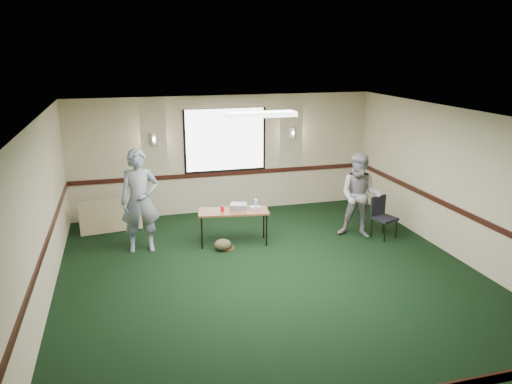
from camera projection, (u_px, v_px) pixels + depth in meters
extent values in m
plane|color=black|center=(277.00, 284.00, 8.16)|extent=(8.00, 8.00, 0.00)
plane|color=tan|center=(225.00, 154.00, 11.49)|extent=(7.00, 0.00, 7.00)
plane|color=tan|center=(426.00, 348.00, 4.08)|extent=(7.00, 0.00, 7.00)
plane|color=tan|center=(37.00, 225.00, 6.90)|extent=(0.00, 8.00, 8.00)
plane|color=tan|center=(469.00, 189.00, 8.67)|extent=(0.00, 8.00, 8.00)
plane|color=silver|center=(279.00, 119.00, 7.41)|extent=(8.00, 8.00, 0.00)
cube|color=black|center=(226.00, 174.00, 11.60)|extent=(7.00, 0.03, 0.10)
cube|color=black|center=(42.00, 255.00, 7.03)|extent=(0.03, 8.00, 0.10)
cube|color=black|center=(466.00, 214.00, 8.79)|extent=(0.03, 8.00, 0.10)
cube|color=black|center=(225.00, 140.00, 11.37)|extent=(1.90, 0.01, 1.50)
cube|color=white|center=(225.00, 140.00, 11.37)|extent=(1.80, 0.02, 1.40)
cube|color=#C6B48B|center=(225.00, 106.00, 11.15)|extent=(2.05, 0.08, 0.10)
cylinder|color=silver|center=(154.00, 139.00, 10.91)|extent=(0.16, 0.16, 0.25)
cylinder|color=silver|center=(292.00, 133.00, 11.72)|extent=(0.16, 0.16, 0.25)
cube|color=white|center=(261.00, 114.00, 8.35)|extent=(1.20, 0.32, 0.08)
cube|color=#593019|center=(233.00, 211.00, 9.67)|extent=(1.42, 0.74, 0.04)
cylinder|color=black|center=(202.00, 233.00, 9.49)|extent=(0.03, 0.03, 0.64)
cylinder|color=black|center=(267.00, 230.00, 9.63)|extent=(0.03, 0.03, 0.64)
cylinder|color=black|center=(202.00, 225.00, 9.91)|extent=(0.03, 0.03, 0.64)
cylinder|color=black|center=(264.00, 223.00, 10.04)|extent=(0.03, 0.03, 0.64)
cube|color=gray|center=(239.00, 206.00, 9.75)|extent=(0.39, 0.35, 0.11)
cube|color=silver|center=(255.00, 207.00, 9.78)|extent=(0.20, 0.17, 0.05)
cylinder|color=red|center=(222.00, 209.00, 9.61)|extent=(0.07, 0.07, 0.11)
cylinder|color=#97C9F8|center=(256.00, 205.00, 9.66)|extent=(0.07, 0.07, 0.22)
ellipsoid|color=#424125|center=(222.00, 245.00, 9.47)|extent=(0.36, 0.30, 0.23)
torus|color=#B53616|center=(225.00, 247.00, 9.62)|extent=(0.43, 0.43, 0.02)
cube|color=tan|center=(113.00, 215.00, 10.41)|extent=(1.37, 0.38, 0.70)
cube|color=black|center=(385.00, 219.00, 10.04)|extent=(0.52, 0.52, 0.05)
cube|color=black|center=(378.00, 205.00, 10.13)|extent=(0.40, 0.18, 0.41)
cylinder|color=black|center=(385.00, 233.00, 9.87)|extent=(0.03, 0.03, 0.38)
cylinder|color=black|center=(396.00, 229.00, 10.06)|extent=(0.03, 0.03, 0.38)
cylinder|color=black|center=(372.00, 228.00, 10.14)|extent=(0.03, 0.03, 0.38)
cylinder|color=black|center=(383.00, 225.00, 10.33)|extent=(0.03, 0.03, 0.38)
imported|color=#416190|center=(140.00, 201.00, 9.26)|extent=(0.72, 0.48, 1.95)
imported|color=#707FAF|center=(360.00, 196.00, 9.97)|extent=(1.06, 1.01, 1.73)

